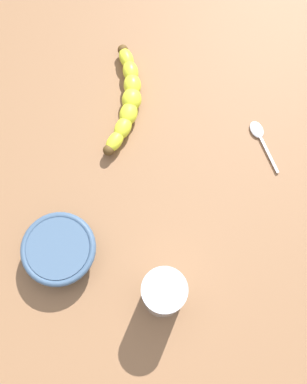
{
  "coord_description": "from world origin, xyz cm",
  "views": [
    {
      "loc": [
        20.17,
        -18.68,
        83.56
      ],
      "look_at": [
        0.86,
        -2.79,
        5.0
      ],
      "focal_mm": 43.2,
      "sensor_mm": 36.0,
      "label": 1
    }
  ],
  "objects_px": {
    "smoothie_glass": "(164,293)",
    "ceramic_bowl": "(60,250)",
    "teaspoon": "(258,133)",
    "banana": "(127,99)"
  },
  "relations": [
    {
      "from": "banana",
      "to": "teaspoon",
      "type": "distance_m",
      "value": 0.26
    },
    {
      "from": "ceramic_bowl",
      "to": "banana",
      "type": "bearing_deg",
      "value": 120.22
    },
    {
      "from": "ceramic_bowl",
      "to": "teaspoon",
      "type": "xyz_separation_m",
      "value": [
        0.05,
        0.42,
        -0.03
      ]
    },
    {
      "from": "smoothie_glass",
      "to": "ceramic_bowl",
      "type": "distance_m",
      "value": 0.19
    },
    {
      "from": "smoothie_glass",
      "to": "ceramic_bowl",
      "type": "xyz_separation_m",
      "value": [
        -0.17,
        -0.09,
        -0.02
      ]
    },
    {
      "from": "teaspoon",
      "to": "banana",
      "type": "bearing_deg",
      "value": 55.03
    },
    {
      "from": "ceramic_bowl",
      "to": "smoothie_glass",
      "type": "bearing_deg",
      "value": 27.7
    },
    {
      "from": "banana",
      "to": "ceramic_bowl",
      "type": "distance_m",
      "value": 0.31
    },
    {
      "from": "banana",
      "to": "ceramic_bowl",
      "type": "xyz_separation_m",
      "value": [
        0.16,
        -0.27,
        0.01
      ]
    },
    {
      "from": "ceramic_bowl",
      "to": "teaspoon",
      "type": "bearing_deg",
      "value": 83.28
    }
  ]
}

